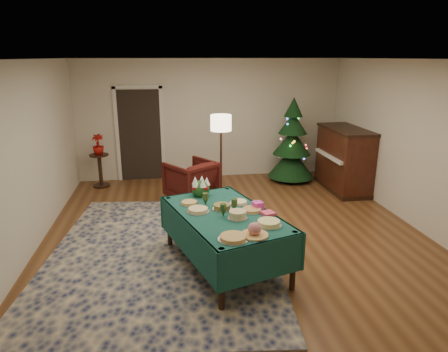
{
  "coord_description": "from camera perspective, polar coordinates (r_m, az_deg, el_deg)",
  "views": [
    {
      "loc": [
        -1.06,
        -5.57,
        2.74
      ],
      "look_at": [
        -0.18,
        0.25,
        0.97
      ],
      "focal_mm": 32.0,
      "sensor_mm": 36.0,
      "label": 1
    }
  ],
  "objects": [
    {
      "name": "room_shell",
      "position": [
        5.84,
        2.07,
        2.97
      ],
      "size": [
        7.0,
        7.0,
        7.0
      ],
      "color": "#593319",
      "rests_on": "ground"
    },
    {
      "name": "doorway",
      "position": [
        9.22,
        -11.92,
        6.11
      ],
      "size": [
        1.08,
        0.04,
        2.16
      ],
      "color": "black",
      "rests_on": "ground"
    },
    {
      "name": "rug",
      "position": [
        5.97,
        -8.64,
        -10.65
      ],
      "size": [
        3.63,
        4.51,
        0.02
      ],
      "primitive_type": "cube",
      "rotation": [
        0.0,
        0.0,
        -0.11
      ],
      "color": "#121C45",
      "rests_on": "ground"
    },
    {
      "name": "buffet_table",
      "position": [
        5.31,
        0.12,
        -6.83
      ],
      "size": [
        1.69,
        2.22,
        0.76
      ],
      "color": "black",
      "rests_on": "ground"
    },
    {
      "name": "platter_0",
      "position": [
        4.52,
        1.32,
        -8.8
      ],
      "size": [
        0.35,
        0.35,
        0.05
      ],
      "color": "silver",
      "rests_on": "buffet_table"
    },
    {
      "name": "platter_1",
      "position": [
        4.6,
        4.38,
        -7.79
      ],
      "size": [
        0.33,
        0.33,
        0.17
      ],
      "color": "silver",
      "rests_on": "buffet_table"
    },
    {
      "name": "platter_2",
      "position": [
        4.9,
        6.41,
        -6.72
      ],
      "size": [
        0.32,
        0.32,
        0.06
      ],
      "color": "silver",
      "rests_on": "buffet_table"
    },
    {
      "name": "platter_3",
      "position": [
        5.06,
        1.96,
        -5.58
      ],
      "size": [
        0.25,
        0.25,
        0.1
      ],
      "color": "silver",
      "rests_on": "buffet_table"
    },
    {
      "name": "platter_4",
      "position": [
        5.31,
        4.0,
        -4.86
      ],
      "size": [
        0.29,
        0.29,
        0.04
      ],
      "color": "silver",
      "rests_on": "buffet_table"
    },
    {
      "name": "platter_5",
      "position": [
        5.29,
        -3.72,
        -4.89
      ],
      "size": [
        0.31,
        0.31,
        0.05
      ],
      "color": "silver",
      "rests_on": "buffet_table"
    },
    {
      "name": "platter_6",
      "position": [
        5.36,
        -0.29,
        -4.45
      ],
      "size": [
        0.26,
        0.26,
        0.07
      ],
      "color": "silver",
      "rests_on": "buffet_table"
    },
    {
      "name": "platter_7",
      "position": [
        5.57,
        2.13,
        -3.78
      ],
      "size": [
        0.26,
        0.26,
        0.04
      ],
      "color": "silver",
      "rests_on": "buffet_table"
    },
    {
      "name": "platter_8",
      "position": [
        5.57,
        -4.97,
        -3.85
      ],
      "size": [
        0.25,
        0.25,
        0.04
      ],
      "color": "silver",
      "rests_on": "buffet_table"
    },
    {
      "name": "goblet_0",
      "position": [
        5.49,
        -2.67,
        -3.28
      ],
      "size": [
        0.08,
        0.08,
        0.18
      ],
      "color": "#2D471E",
      "rests_on": "buffet_table"
    },
    {
      "name": "goblet_1",
      "position": [
        5.27,
        1.49,
        -4.16
      ],
      "size": [
        0.08,
        0.08,
        0.18
      ],
      "color": "#2D471E",
      "rests_on": "buffet_table"
    },
    {
      "name": "goblet_2",
      "position": [
        5.1,
        -0.11,
        -4.87
      ],
      "size": [
        0.08,
        0.08,
        0.18
      ],
      "color": "#2D471E",
      "rests_on": "buffet_table"
    },
    {
      "name": "napkin_stack",
      "position": [
        5.22,
        6.31,
        -5.34
      ],
      "size": [
        0.19,
        0.19,
        0.04
      ],
      "primitive_type": "cube",
      "rotation": [
        0.0,
        0.0,
        0.31
      ],
      "color": "#F2436B",
      "rests_on": "buffet_table"
    },
    {
      "name": "gift_box",
      "position": [
        5.39,
        4.84,
        -4.23
      ],
      "size": [
        0.15,
        0.15,
        0.1
      ],
      "primitive_type": "cube",
      "rotation": [
        0.0,
        0.0,
        0.31
      ],
      "color": "#E03EB3",
      "rests_on": "buffet_table"
    },
    {
      "name": "centerpiece",
      "position": [
        5.85,
        -3.36,
        -1.6
      ],
      "size": [
        0.28,
        0.28,
        0.32
      ],
      "color": "#1E4C1E",
      "rests_on": "buffet_table"
    },
    {
      "name": "armchair",
      "position": [
        7.9,
        -4.7,
        -0.32
      ],
      "size": [
        1.13,
        1.11,
        0.86
      ],
      "primitive_type": "imported",
      "rotation": [
        0.0,
        0.0,
        3.75
      ],
      "color": "#43120E",
      "rests_on": "ground"
    },
    {
      "name": "floor_lamp",
      "position": [
        7.74,
        -0.44,
        6.87
      ],
      "size": [
        0.4,
        0.4,
        1.67
      ],
      "color": "#A57F3F",
      "rests_on": "ground"
    },
    {
      "name": "side_table",
      "position": [
        9.06,
        -17.25,
        0.69
      ],
      "size": [
        0.4,
        0.4,
        0.72
      ],
      "color": "black",
      "rests_on": "ground"
    },
    {
      "name": "potted_plant",
      "position": [
        8.95,
        -17.52,
        3.72
      ],
      "size": [
        0.24,
        0.43,
        0.24
      ],
      "primitive_type": "imported",
      "color": "#9F110B",
      "rests_on": "side_table"
    },
    {
      "name": "christmas_tree",
      "position": [
        9.13,
        9.68,
        4.55
      ],
      "size": [
        1.35,
        1.35,
        1.89
      ],
      "color": "black",
      "rests_on": "ground"
    },
    {
      "name": "piano",
      "position": [
        8.78,
        16.73,
        2.22
      ],
      "size": [
        0.73,
        1.53,
        1.32
      ],
      "color": "black",
      "rests_on": "ground"
    }
  ]
}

